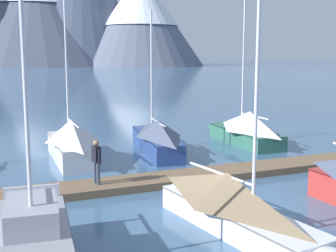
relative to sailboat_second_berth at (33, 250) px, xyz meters
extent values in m
plane|color=#426689|center=(6.52, 2.36, -0.69)|extent=(700.00, 700.00, 0.00)
cone|color=#4C566B|center=(18.89, 215.30, 23.65)|extent=(88.45, 88.45, 48.68)
cone|color=slate|center=(62.30, 189.21, 19.83)|extent=(56.90, 56.90, 41.04)
cube|color=brown|center=(6.52, 6.36, -0.54)|extent=(21.94, 2.54, 0.30)
cylinder|color=#38383D|center=(6.55, 5.64, -0.57)|extent=(21.01, 1.04, 0.24)
cylinder|color=#38383D|center=(6.50, 7.08, -0.57)|extent=(21.01, 1.04, 0.24)
cube|color=#93939E|center=(0.05, 0.60, -0.15)|extent=(2.04, 4.61, 1.09)
cube|color=#424247|center=(0.05, 0.60, 0.36)|extent=(2.08, 4.52, 0.06)
cylinder|color=silver|center=(0.01, 0.17, 4.64)|extent=(0.10, 0.10, 8.49)
cylinder|color=silver|center=(0.12, 1.62, 1.27)|extent=(0.30, 2.92, 0.08)
cube|color=#A0A0AB|center=(0.04, 0.49, 0.71)|extent=(1.35, 2.11, 0.62)
cube|color=silver|center=(0.21, 2.76, 0.58)|extent=(1.54, 0.21, 0.36)
cube|color=silver|center=(2.69, 11.69, -0.17)|extent=(1.58, 5.65, 1.04)
ellipsoid|color=silver|center=(2.67, 14.81, -0.17)|extent=(1.33, 1.66, 0.99)
cube|color=slate|center=(2.69, 11.69, 0.31)|extent=(1.62, 5.54, 0.06)
cylinder|color=silver|center=(2.69, 12.12, 4.13)|extent=(0.10, 0.10, 7.55)
cylinder|color=silver|center=(2.69, 10.60, 1.32)|extent=(0.09, 3.04, 0.08)
pyramid|color=silver|center=(2.69, 11.27, 0.88)|extent=(1.82, 4.53, 1.06)
cube|color=white|center=(5.79, 0.77, -0.32)|extent=(2.50, 6.27, 0.74)
cube|color=slate|center=(5.79, 0.77, 0.01)|extent=(2.52, 6.16, 0.06)
cylinder|color=silver|center=(5.91, 0.11, 3.51)|extent=(0.10, 0.10, 6.91)
cylinder|color=silver|center=(5.64, 1.65, 0.89)|extent=(0.63, 3.08, 0.08)
pyramid|color=#7A664C|center=(5.71, 1.23, 0.52)|extent=(2.53, 5.11, 0.94)
cube|color=navy|center=(7.25, 12.00, -0.21)|extent=(2.13, 6.46, 0.96)
ellipsoid|color=navy|center=(7.63, 15.40, -0.21)|extent=(1.37, 1.59, 0.92)
cube|color=#121D39|center=(7.25, 12.00, 0.23)|extent=(2.16, 6.34, 0.06)
cylinder|color=silver|center=(7.38, 13.13, 3.55)|extent=(0.10, 0.10, 6.56)
cylinder|color=silver|center=(7.21, 11.60, 0.99)|extent=(0.42, 3.05, 0.08)
pyramid|color=#4C5670|center=(7.20, 11.53, 0.69)|extent=(2.24, 5.23, 0.83)
cube|color=#336B56|center=(12.92, 12.44, -0.26)|extent=(1.89, 5.81, 0.85)
ellipsoid|color=#336B56|center=(12.96, 15.65, -0.26)|extent=(1.57, 1.86, 0.81)
cube|color=#163027|center=(12.92, 12.44, 0.12)|extent=(1.93, 5.69, 0.06)
cylinder|color=silver|center=(12.93, 12.90, 4.21)|extent=(0.10, 0.10, 8.10)
cylinder|color=silver|center=(12.91, 11.46, 1.05)|extent=(0.11, 2.87, 0.08)
pyramid|color=silver|center=(12.92, 12.00, 0.71)|extent=(2.13, 4.65, 1.10)
cylinder|color=#384256|center=(2.78, 6.34, 0.04)|extent=(0.14, 0.14, 0.86)
cylinder|color=#384256|center=(2.84, 6.09, 0.04)|extent=(0.14, 0.14, 0.86)
cube|color=black|center=(2.81, 6.22, 0.77)|extent=(0.30, 0.42, 0.60)
sphere|color=#A37556|center=(2.81, 6.22, 1.19)|extent=(0.22, 0.22, 0.22)
cylinder|color=black|center=(2.76, 6.46, 0.70)|extent=(0.09, 0.09, 0.62)
cylinder|color=black|center=(2.87, 5.97, 0.70)|extent=(0.09, 0.09, 0.62)
camera|label=1|loc=(-0.61, -10.37, 4.48)|focal=48.62mm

